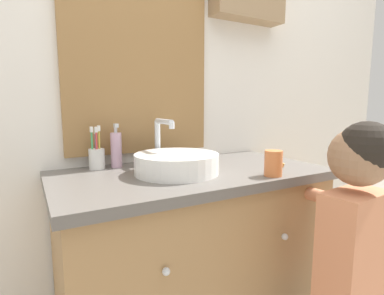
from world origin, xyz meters
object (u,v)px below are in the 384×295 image
(soap_dispenser, at_px, (116,149))
(toothbrush_holder, at_px, (97,157))
(sink_basin, at_px, (176,162))
(child_figure, at_px, (352,247))
(drinking_cup, at_px, (273,163))

(soap_dispenser, bearing_deg, toothbrush_holder, 176.92)
(sink_basin, distance_m, toothbrush_holder, 0.33)
(child_figure, bearing_deg, soap_dispenser, 129.15)
(toothbrush_holder, relative_size, child_figure, 0.18)
(sink_basin, distance_m, soap_dispenser, 0.28)
(soap_dispenser, relative_size, drinking_cup, 1.94)
(toothbrush_holder, bearing_deg, child_figure, -47.28)
(toothbrush_holder, relative_size, soap_dispenser, 0.96)
(child_figure, height_order, drinking_cup, child_figure)
(soap_dispenser, bearing_deg, sink_basin, -51.66)
(toothbrush_holder, distance_m, drinking_cup, 0.69)
(toothbrush_holder, distance_m, child_figure, 0.97)
(sink_basin, distance_m, drinking_cup, 0.36)
(sink_basin, xyz_separation_m, soap_dispenser, (-0.17, 0.21, 0.03))
(sink_basin, bearing_deg, child_figure, -50.48)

